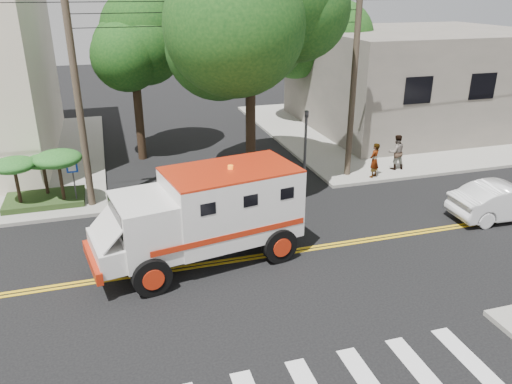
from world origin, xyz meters
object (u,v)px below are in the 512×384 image
object	(u,v)px
pedestrian_a	(374,160)
pedestrian_b	(396,152)
armored_truck	(207,212)
parked_sedan	(505,201)

from	to	relation	value
pedestrian_a	pedestrian_b	distance (m)	1.77
armored_truck	pedestrian_a	world-z (taller)	armored_truck
armored_truck	parked_sedan	distance (m)	12.07
armored_truck	pedestrian_a	xyz separation A→B (m)	(9.13, 5.15, -0.79)
armored_truck	pedestrian_a	size ratio (longest dim) A/B	4.28
parked_sedan	pedestrian_a	distance (m)	6.06
pedestrian_a	pedestrian_b	world-z (taller)	pedestrian_b
pedestrian_a	pedestrian_b	bearing A→B (deg)	171.11
pedestrian_a	parked_sedan	bearing A→B (deg)	85.58
pedestrian_a	pedestrian_b	xyz separation A→B (m)	(1.61, 0.72, 0.04)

